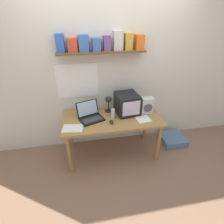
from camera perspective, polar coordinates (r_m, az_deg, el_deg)
name	(u,v)px	position (r m, az deg, el deg)	size (l,w,h in m)	color
ground_plane	(112,152)	(3.09, 0.00, -13.04)	(12.00, 12.00, 0.00)	#8B664F
back_wall	(107,71)	(2.76, -1.68, 13.38)	(5.60, 0.24, 2.60)	silver
corner_desk	(112,121)	(2.68, 0.00, -3.03)	(1.47, 0.69, 0.71)	#A27640
crt_monitor	(127,104)	(2.72, 4.91, 2.75)	(0.37, 0.39, 0.31)	black
laptop	(90,114)	(2.63, -7.22, -0.81)	(0.42, 0.40, 0.24)	black
desk_lamp	(108,102)	(2.69, -1.21, 3.44)	(0.12, 0.17, 0.29)	#232326
juice_glass	(113,114)	(2.62, 0.30, -0.59)	(0.06, 0.06, 0.14)	white
space_heater	(147,106)	(2.76, 11.32, 2.07)	(0.18, 0.11, 0.26)	silver
computer_mouse	(111,122)	(2.52, -0.20, -3.25)	(0.07, 0.11, 0.03)	#232326
open_notebook	(143,119)	(2.65, 10.22, -2.31)	(0.23, 0.21, 0.00)	white
printed_handout	(73,128)	(2.48, -12.71, -5.15)	(0.30, 0.23, 0.00)	white
floor_cushion	(172,139)	(3.44, 19.09, -8.35)	(0.41, 0.41, 0.12)	#53789A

